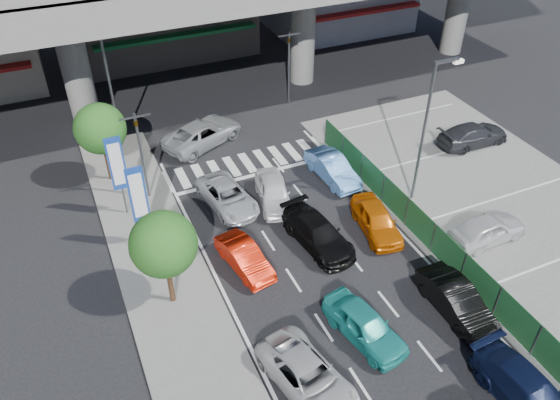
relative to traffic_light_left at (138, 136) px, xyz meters
name	(u,v)px	position (x,y,z in m)	size (l,w,h in m)	color
ground	(357,315)	(6.20, -12.00, -3.94)	(120.00, 120.00, 0.00)	black
parking_lot	(520,221)	(17.20, -10.00, -3.91)	(12.00, 28.00, 0.06)	#5A5A58
sidewalk_left	(173,300)	(-0.80, -8.00, -3.88)	(4.00, 30.00, 0.12)	#5A5A58
fence_run	(446,251)	(11.50, -11.00, -3.04)	(0.16, 22.00, 1.80)	#1D562A
traffic_light_left	(138,136)	(0.00, 0.00, 0.00)	(1.60, 1.24, 5.20)	#595B60
traffic_light_right	(289,50)	(11.70, 7.00, 0.00)	(1.60, 1.24, 5.20)	#595B60
street_lamp_right	(428,122)	(13.37, -6.00, 0.83)	(1.65, 0.22, 8.00)	#595B60
street_lamp_left	(111,75)	(-0.13, 6.00, 0.83)	(1.65, 0.22, 8.00)	#595B60
signboard_near	(138,197)	(-1.00, -4.01, -0.87)	(0.80, 0.14, 4.70)	#595B60
signboard_far	(117,166)	(-1.40, -1.01, -0.87)	(0.80, 0.14, 4.70)	#595B60
tree_near	(164,244)	(-0.80, -8.00, -0.55)	(2.80, 2.80, 4.80)	#382314
tree_far	(100,129)	(-1.60, 2.50, -0.55)	(2.80, 2.80, 4.80)	#382314
minivan_navy_back	(530,394)	(9.71, -18.20, -3.25)	(1.93, 4.76, 1.38)	black
sedan_white_mid_left	(308,377)	(2.71, -14.26, -3.30)	(2.12, 4.61, 1.28)	silver
taxi_teal_mid	(365,325)	(5.89, -13.06, -3.25)	(1.63, 4.05, 1.38)	teal
hatch_black_mid_right	(456,301)	(10.14, -13.51, -3.25)	(1.46, 4.19, 1.38)	black
taxi_orange_left	(244,257)	(2.87, -7.27, -3.33)	(1.29, 3.70, 1.22)	red
sedan_black_mid	(318,233)	(6.75, -7.20, -3.26)	(1.89, 4.65, 1.35)	black
taxi_orange_right	(376,220)	(9.92, -7.50, -3.25)	(1.63, 4.05, 1.38)	#D46107
wagon_silver_front_left	(228,196)	(3.74, -2.48, -3.32)	(2.05, 4.45, 1.24)	#B2B6BB
sedan_white_front_mid	(274,192)	(6.11, -3.22, -3.25)	(1.63, 4.05, 1.38)	white
kei_truck_front_right	(332,168)	(10.09, -2.51, -3.25)	(1.46, 4.19, 1.38)	#5892E1
crossing_wagon_silver	(203,133)	(4.47, 4.20, -3.19)	(2.48, 5.38, 1.50)	#999CA1
parked_sedan_white	(487,229)	(14.46, -10.41, -3.17)	(1.67, 4.14, 1.41)	silver
parked_sedan_dgrey	(473,135)	(19.90, -2.84, -3.19)	(1.91, 4.70, 1.36)	#2C2D32
traffic_cone	(413,210)	(12.30, -7.36, -3.51)	(0.38, 0.38, 0.74)	red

